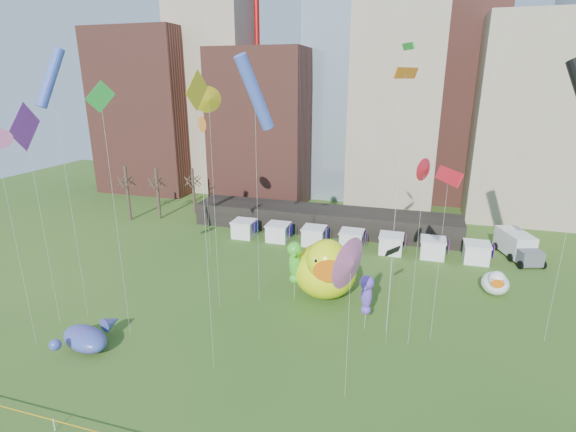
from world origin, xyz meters
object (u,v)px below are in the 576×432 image
(whale_inflatable, at_px, (87,337))
(box_truck, at_px, (517,245))
(small_duck, at_px, (496,283))
(seahorse_green, at_px, (294,259))
(seahorse_purple, at_px, (367,292))
(big_duck, at_px, (325,268))

(whale_inflatable, xyz_separation_m, box_truck, (37.23, 31.02, 0.62))
(small_duck, xyz_separation_m, seahorse_green, (-19.34, -6.87, 2.99))
(small_duck, xyz_separation_m, seahorse_purple, (-11.87, -10.38, 2.34))
(seahorse_purple, xyz_separation_m, box_truck, (15.84, 21.75, -2.08))
(seahorse_purple, relative_size, box_truck, 0.68)
(seahorse_green, relative_size, box_truck, 0.80)
(big_duck, relative_size, small_duck, 2.52)
(big_duck, height_order, whale_inflatable, big_duck)
(seahorse_green, relative_size, seahorse_purple, 1.18)
(big_duck, relative_size, seahorse_purple, 1.83)
(big_duck, relative_size, whale_inflatable, 1.60)
(whale_inflatable, bearing_deg, box_truck, 57.00)
(small_duck, distance_m, seahorse_purple, 15.95)
(whale_inflatable, bearing_deg, seahorse_green, 59.76)
(seahorse_purple, xyz_separation_m, whale_inflatable, (-21.39, -9.27, -2.70))
(big_duck, height_order, seahorse_purple, big_duck)
(seahorse_green, bearing_deg, whale_inflatable, -148.64)
(small_duck, distance_m, box_truck, 12.04)
(whale_inflatable, bearing_deg, seahorse_purple, 40.64)
(small_duck, relative_size, whale_inflatable, 0.63)
(big_duck, relative_size, seahorse_green, 1.56)
(box_truck, bearing_deg, whale_inflatable, -158.74)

